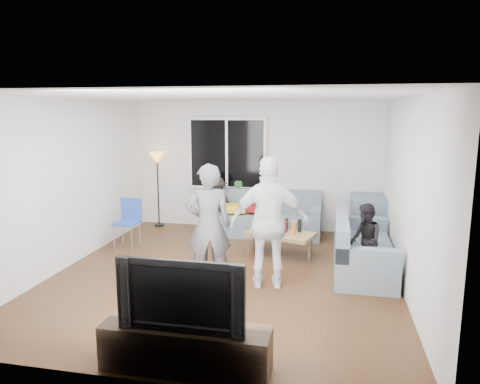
% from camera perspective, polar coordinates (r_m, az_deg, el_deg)
% --- Properties ---
extents(floor, '(5.00, 5.50, 0.04)m').
position_cam_1_polar(floor, '(6.78, -1.89, -10.65)').
color(floor, '#56351C').
rests_on(floor, ground).
extents(ceiling, '(5.00, 5.50, 0.04)m').
position_cam_1_polar(ceiling, '(6.33, -2.03, 12.25)').
color(ceiling, white).
rests_on(ceiling, ground).
extents(wall_back, '(5.00, 0.04, 2.60)m').
position_cam_1_polar(wall_back, '(9.11, 2.16, 3.36)').
color(wall_back, silver).
rests_on(wall_back, ground).
extents(wall_front, '(5.00, 0.04, 2.60)m').
position_cam_1_polar(wall_front, '(3.86, -11.76, -6.60)').
color(wall_front, silver).
rests_on(wall_front, ground).
extents(wall_left, '(0.04, 5.50, 2.60)m').
position_cam_1_polar(wall_left, '(7.43, -21.21, 1.06)').
color(wall_left, silver).
rests_on(wall_left, ground).
extents(wall_right, '(0.04, 5.50, 2.60)m').
position_cam_1_polar(wall_right, '(6.33, 20.79, -0.43)').
color(wall_right, silver).
rests_on(wall_right, ground).
extents(window_frame, '(1.62, 0.06, 1.47)m').
position_cam_1_polar(window_frame, '(9.13, -1.65, 4.95)').
color(window_frame, white).
rests_on(window_frame, wall_back).
extents(window_glass, '(1.50, 0.02, 1.35)m').
position_cam_1_polar(window_glass, '(9.09, -1.71, 4.93)').
color(window_glass, black).
rests_on(window_glass, window_frame).
extents(window_mullion, '(0.05, 0.03, 1.35)m').
position_cam_1_polar(window_mullion, '(9.08, -1.72, 4.93)').
color(window_mullion, white).
rests_on(window_mullion, window_frame).
extents(radiator, '(1.30, 0.12, 0.62)m').
position_cam_1_polar(radiator, '(9.29, -1.66, -2.71)').
color(radiator, silver).
rests_on(radiator, floor).
extents(potted_plant, '(0.26, 0.22, 0.40)m').
position_cam_1_polar(potted_plant, '(9.11, -0.33, 0.32)').
color(potted_plant, '#2F702C').
rests_on(potted_plant, radiator).
extents(vase, '(0.18, 0.18, 0.16)m').
position_cam_1_polar(vase, '(9.27, -3.94, -0.29)').
color(vase, white).
rests_on(vase, radiator).
extents(sofa_back_section, '(2.30, 0.85, 0.85)m').
position_cam_1_polar(sofa_back_section, '(8.75, 2.76, -2.76)').
color(sofa_back_section, slate).
rests_on(sofa_back_section, floor).
extents(sofa_right_section, '(2.00, 0.85, 0.85)m').
position_cam_1_polar(sofa_right_section, '(7.08, 15.54, -6.32)').
color(sofa_right_section, slate).
rests_on(sofa_right_section, floor).
extents(sofa_corner, '(0.85, 0.85, 0.85)m').
position_cam_1_polar(sofa_corner, '(8.69, 16.80, -3.29)').
color(sofa_corner, slate).
rests_on(sofa_corner, floor).
extents(cushion_yellow, '(0.43, 0.39, 0.14)m').
position_cam_1_polar(cushion_yellow, '(8.80, -0.58, -2.10)').
color(cushion_yellow, gold).
rests_on(cushion_yellow, sofa_back_section).
extents(cushion_red, '(0.39, 0.34, 0.13)m').
position_cam_1_polar(cushion_red, '(8.81, 2.17, -2.10)').
color(cushion_red, maroon).
rests_on(cushion_red, sofa_back_section).
extents(coffee_table, '(1.23, 0.89, 0.40)m').
position_cam_1_polar(coffee_table, '(7.58, 5.17, -6.64)').
color(coffee_table, '#AA7D52').
rests_on(coffee_table, floor).
extents(pitcher, '(0.17, 0.17, 0.17)m').
position_cam_1_polar(pitcher, '(7.55, 5.41, -4.46)').
color(pitcher, maroon).
rests_on(pitcher, coffee_table).
extents(side_chair, '(0.42, 0.42, 0.86)m').
position_cam_1_polar(side_chair, '(8.22, -14.31, -3.91)').
color(side_chair, '#294AB3').
rests_on(side_chair, floor).
extents(floor_lamp, '(0.32, 0.32, 1.56)m').
position_cam_1_polar(floor_lamp, '(9.49, -10.45, 0.30)').
color(floor_lamp, '#FFAF30').
rests_on(floor_lamp, floor).
extents(player_left, '(0.72, 0.58, 1.72)m').
position_cam_1_polar(player_left, '(6.13, -4.04, -4.33)').
color(player_left, '#4E4E53').
rests_on(player_left, floor).
extents(player_right, '(1.13, 0.62, 1.82)m').
position_cam_1_polar(player_right, '(6.07, 3.82, -3.99)').
color(player_right, silver).
rests_on(player_right, floor).
extents(spectator_right, '(0.52, 0.61, 1.09)m').
position_cam_1_polar(spectator_right, '(6.78, 15.73, -6.00)').
color(spectator_right, black).
rests_on(spectator_right, floor).
extents(spectator_back, '(0.80, 0.57, 1.12)m').
position_cam_1_polar(spectator_back, '(8.93, -2.98, -1.59)').
color(spectator_back, black).
rests_on(spectator_back, floor).
extents(tv_console, '(1.60, 0.40, 0.44)m').
position_cam_1_polar(tv_console, '(4.45, -6.96, -19.27)').
color(tv_console, '#38291C').
rests_on(tv_console, floor).
extents(television, '(1.19, 0.16, 0.68)m').
position_cam_1_polar(television, '(4.20, -7.14, -12.58)').
color(television, black).
rests_on(television, tv_console).
extents(bottle_c, '(0.07, 0.07, 0.22)m').
position_cam_1_polar(bottle_c, '(7.62, 5.97, -4.14)').
color(bottle_c, black).
rests_on(bottle_c, coffee_table).
extents(bottle_d, '(0.07, 0.07, 0.23)m').
position_cam_1_polar(bottle_d, '(7.35, 6.89, -4.63)').
color(bottle_d, orange).
rests_on(bottle_d, coffee_table).
extents(bottle_a, '(0.07, 0.07, 0.24)m').
position_cam_1_polar(bottle_a, '(7.67, 3.25, -3.94)').
color(bottle_a, '#C6680B').
rests_on(bottle_a, coffee_table).
extents(bottle_b, '(0.08, 0.08, 0.24)m').
position_cam_1_polar(bottle_b, '(7.39, 3.82, -4.49)').
color(bottle_b, '#2B8017').
rests_on(bottle_b, coffee_table).
extents(bottle_e, '(0.07, 0.07, 0.22)m').
position_cam_1_polar(bottle_e, '(7.57, 7.65, -4.28)').
color(bottle_e, black).
rests_on(bottle_e, coffee_table).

